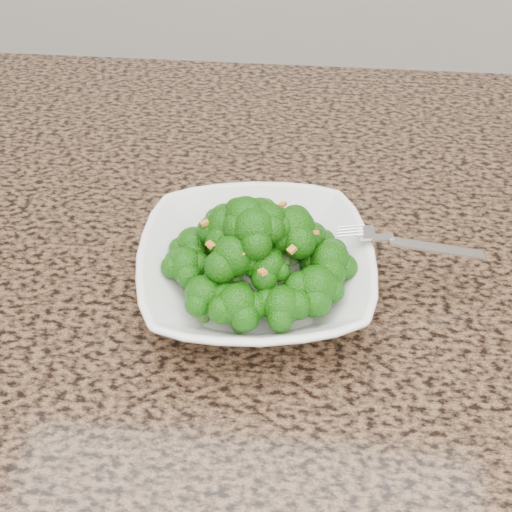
# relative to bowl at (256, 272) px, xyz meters

# --- Properties ---
(cabinet) EXTENTS (1.55, 0.95, 0.87)m
(cabinet) POSITION_rel_bowl_xyz_m (-0.09, -0.01, -0.49)
(cabinet) COLOR #382417
(cabinet) RESTS_ON ground
(granite_counter) EXTENTS (1.64, 1.04, 0.03)m
(granite_counter) POSITION_rel_bowl_xyz_m (-0.09, -0.01, -0.04)
(granite_counter) COLOR brown
(granite_counter) RESTS_ON cabinet
(bowl) EXTENTS (0.26, 0.26, 0.06)m
(bowl) POSITION_rel_bowl_xyz_m (0.00, 0.00, 0.00)
(bowl) COLOR white
(bowl) RESTS_ON granite_counter
(broccoli_pile) EXTENTS (0.20, 0.20, 0.08)m
(broccoli_pile) POSITION_rel_bowl_xyz_m (0.00, 0.00, 0.07)
(broccoli_pile) COLOR #19610B
(broccoli_pile) RESTS_ON bowl
(garlic_topping) EXTENTS (0.12, 0.12, 0.01)m
(garlic_topping) POSITION_rel_bowl_xyz_m (0.00, 0.00, 0.11)
(garlic_topping) COLOR gold
(garlic_topping) RESTS_ON broccoli_pile
(fork) EXTENTS (0.17, 0.04, 0.01)m
(fork) POSITION_rel_bowl_xyz_m (0.13, 0.02, 0.03)
(fork) COLOR silver
(fork) RESTS_ON bowl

